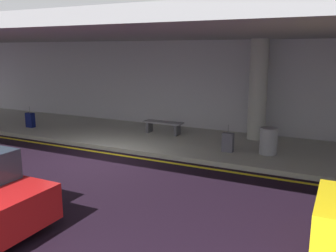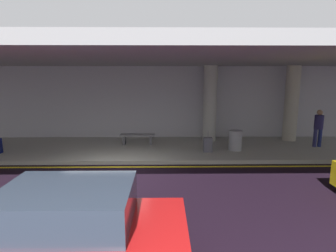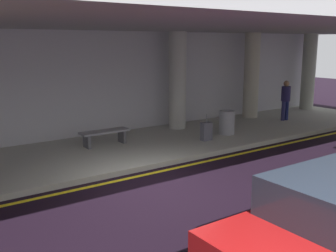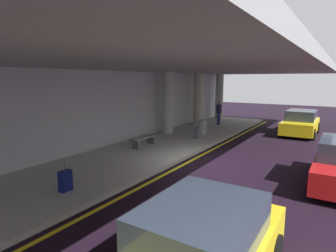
# 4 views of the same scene
# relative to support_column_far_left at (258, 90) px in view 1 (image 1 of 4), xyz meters

# --- Properties ---
(ground_plane) EXTENTS (60.00, 60.00, 0.00)m
(ground_plane) POSITION_rel_support_column_far_left_xyz_m (-4.00, -4.41, -1.97)
(ground_plane) COLOR black
(sidewalk) EXTENTS (26.00, 4.20, 0.15)m
(sidewalk) POSITION_rel_support_column_far_left_xyz_m (-4.00, -1.31, -1.90)
(sidewalk) COLOR #A5A69A
(sidewalk) RESTS_ON ground
(lane_stripe_yellow) EXTENTS (26.00, 0.14, 0.01)m
(lane_stripe_yellow) POSITION_rel_support_column_far_left_xyz_m (-4.00, -3.69, -1.97)
(lane_stripe_yellow) COLOR yellow
(lane_stripe_yellow) RESTS_ON ground
(support_column_far_left) EXTENTS (0.66, 0.66, 3.65)m
(support_column_far_left) POSITION_rel_support_column_far_left_xyz_m (0.00, 0.00, 0.00)
(support_column_far_left) COLOR #A8A99F
(support_column_far_left) RESTS_ON sidewalk
(ceiling_overhang) EXTENTS (28.00, 13.20, 0.30)m
(ceiling_overhang) POSITION_rel_support_column_far_left_xyz_m (-4.00, -1.81, 1.97)
(ceiling_overhang) COLOR gray
(ceiling_overhang) RESTS_ON support_column_far_left
(terminal_back_wall) EXTENTS (26.00, 0.30, 3.80)m
(terminal_back_wall) POSITION_rel_support_column_far_left_xyz_m (-4.00, 0.94, -0.07)
(terminal_back_wall) COLOR #AEADB4
(terminal_back_wall) RESTS_ON ground
(suitcase_upright_primary) EXTENTS (0.36, 0.22, 0.90)m
(suitcase_upright_primary) POSITION_rel_support_column_far_left_xyz_m (-0.41, -2.19, -1.51)
(suitcase_upright_primary) COLOR #52525D
(suitcase_upright_primary) RESTS_ON sidewalk
(suitcase_upright_secondary) EXTENTS (0.36, 0.22, 0.90)m
(suitcase_upright_secondary) POSITION_rel_support_column_far_left_xyz_m (-9.16, -2.25, -1.51)
(suitcase_upright_secondary) COLOR #0C1553
(suitcase_upright_secondary) RESTS_ON sidewalk
(bench_metal) EXTENTS (1.60, 0.50, 0.48)m
(bench_metal) POSITION_rel_support_column_far_left_xyz_m (-3.49, -0.80, -1.47)
(bench_metal) COLOR slate
(bench_metal) RESTS_ON sidewalk
(trash_bin_steel) EXTENTS (0.56, 0.56, 0.85)m
(trash_bin_steel) POSITION_rel_support_column_far_left_xyz_m (0.82, -1.88, -1.40)
(trash_bin_steel) COLOR gray
(trash_bin_steel) RESTS_ON sidewalk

